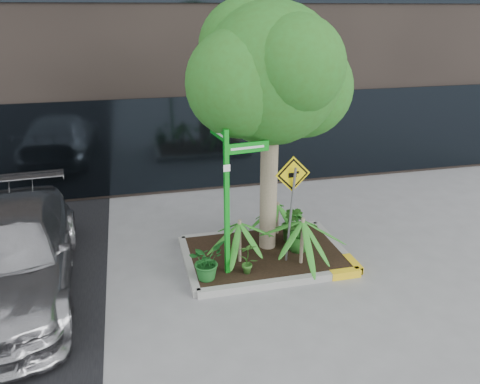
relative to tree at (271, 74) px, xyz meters
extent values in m
plane|color=gray|center=(-0.32, -0.56, -3.72)|extent=(80.00, 80.00, 0.00)
cube|color=#9E9E99|center=(-0.12, 0.84, -3.65)|extent=(3.20, 0.15, 0.15)
cube|color=#9E9E99|center=(-0.12, -1.36, -3.65)|extent=(3.20, 0.15, 0.15)
cube|color=#9E9E99|center=(-1.72, -0.26, -3.65)|extent=(0.15, 2.20, 0.15)
cube|color=#9E9E99|center=(1.48, -0.26, -3.65)|extent=(0.15, 2.20, 0.15)
cube|color=yellow|center=(1.18, -1.36, -3.65)|extent=(0.60, 0.17, 0.15)
cube|color=black|center=(-0.12, -0.26, -3.60)|extent=(3.05, 2.05, 0.06)
cylinder|color=tan|center=(0.00, -0.02, -2.08)|extent=(0.35, 0.35, 3.29)
cylinder|color=tan|center=(0.11, -0.02, -0.87)|extent=(0.62, 0.18, 1.07)
sphere|color=#2B611B|center=(0.00, -0.02, 0.00)|extent=(2.63, 2.63, 2.63)
sphere|color=#2B611B|center=(0.77, 0.31, -0.32)|extent=(1.97, 1.97, 1.97)
sphere|color=#2B611B|center=(-0.66, -0.24, -0.10)|extent=(1.97, 1.97, 1.97)
sphere|color=#2B611B|center=(0.22, -0.68, 0.22)|extent=(1.75, 1.75, 1.75)
sphere|color=#2B611B|center=(-0.33, 0.53, 0.44)|extent=(1.86, 1.86, 1.86)
cylinder|color=tan|center=(0.44, -0.86, -3.09)|extent=(0.07, 0.07, 0.97)
cylinder|color=tan|center=(-0.73, -0.51, -3.12)|extent=(0.07, 0.07, 0.90)
cylinder|color=tan|center=(0.39, 0.51, -3.20)|extent=(0.07, 0.07, 0.75)
imported|color=#9F9EA3|center=(-4.92, -0.37, -2.96)|extent=(2.44, 5.37, 1.53)
imported|color=#1A5E21|center=(-1.47, -0.97, -3.21)|extent=(0.93, 0.93, 0.73)
imported|color=#256A1F|center=(0.57, -0.36, -3.14)|extent=(0.66, 0.66, 0.87)
imported|color=#2C611E|center=(-0.69, -0.98, -3.25)|extent=(0.36, 0.36, 0.65)
imported|color=#235518|center=(0.57, 0.06, -3.15)|extent=(0.66, 0.66, 0.85)
cube|color=#0EA01C|center=(-1.05, -0.86, -2.25)|extent=(0.10, 0.10, 2.95)
cube|color=#0EA01C|center=(-0.66, -0.81, -1.14)|extent=(0.82, 0.14, 0.19)
cube|color=#0EA01C|center=(-1.11, -0.46, -0.93)|extent=(0.14, 0.82, 0.19)
cube|color=white|center=(-0.66, -0.82, -1.14)|extent=(0.63, 0.09, 0.04)
cube|color=white|center=(-1.12, -0.46, -0.93)|extent=(0.09, 0.63, 0.04)
cube|color=white|center=(-1.05, -0.91, -1.46)|extent=(0.13, 0.02, 0.13)
cylinder|color=slate|center=(0.19, -0.84, -2.55)|extent=(0.07, 0.32, 2.04)
cube|color=yellow|center=(0.19, -0.86, -1.69)|extent=(0.69, 0.06, 0.69)
cube|color=black|center=(0.19, -0.88, -1.69)|extent=(0.61, 0.04, 0.61)
cube|color=yellow|center=(0.19, -0.88, -1.69)|extent=(0.52, 0.03, 0.52)
cube|color=black|center=(0.18, -0.88, -1.70)|extent=(0.16, 0.01, 0.09)
camera|label=1|loc=(-2.68, -8.49, 1.14)|focal=35.00mm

